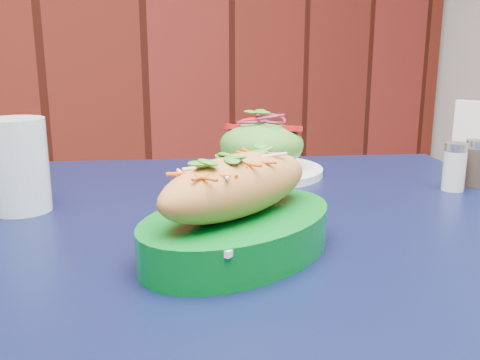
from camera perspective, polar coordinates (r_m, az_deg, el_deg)
cafe_table at (r=0.64m, az=-0.01°, el=-12.60°), size 1.05×1.05×0.75m
banh_mi_basket at (r=0.53m, az=-0.22°, el=-3.43°), size 0.27×0.22×0.11m
salad_plate at (r=0.86m, az=2.30°, el=3.18°), size 0.20×0.20×0.10m
water_glass at (r=0.71m, az=-22.57°, el=1.44°), size 0.07×0.07×0.12m
salt_shaker at (r=0.82m, az=21.90°, el=1.32°), size 0.03×0.03×0.07m
pepper_shaker at (r=0.86m, az=23.82°, el=1.62°), size 0.03×0.03×0.07m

